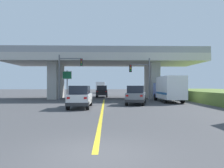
{
  "coord_description": "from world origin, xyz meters",
  "views": [
    {
      "loc": [
        0.34,
        -6.29,
        2.05
      ],
      "look_at": [
        1.04,
        20.52,
        2.22
      ],
      "focal_mm": 34.1,
      "sensor_mm": 36.0,
      "label": 1
    }
  ],
  "objects_px": {
    "traffic_signal_farside": "(67,71)",
    "semi_truck_distant": "(101,87)",
    "box_truck": "(169,89)",
    "sedan_oncoming": "(102,91)",
    "highway_sign": "(67,78)",
    "suv_crossing": "(136,95)",
    "traffic_signal_nearside": "(143,75)",
    "suv_lead": "(80,97)"
  },
  "relations": [
    {
      "from": "suv_lead",
      "to": "box_truck",
      "type": "bearing_deg",
      "value": 32.86
    },
    {
      "from": "semi_truck_distant",
      "to": "sedan_oncoming",
      "type": "bearing_deg",
      "value": -87.74
    },
    {
      "from": "suv_lead",
      "to": "box_truck",
      "type": "xyz_separation_m",
      "value": [
        10.07,
        6.5,
        0.62
      ]
    },
    {
      "from": "box_truck",
      "to": "suv_crossing",
      "type": "bearing_deg",
      "value": -145.19
    },
    {
      "from": "suv_crossing",
      "to": "box_truck",
      "type": "height_order",
      "value": "box_truck"
    },
    {
      "from": "suv_lead",
      "to": "sedan_oncoming",
      "type": "relative_size",
      "value": 1.08
    },
    {
      "from": "semi_truck_distant",
      "to": "highway_sign",
      "type": "bearing_deg",
      "value": -99.5
    },
    {
      "from": "highway_sign",
      "to": "suv_crossing",
      "type": "bearing_deg",
      "value": -44.9
    },
    {
      "from": "traffic_signal_farside",
      "to": "traffic_signal_nearside",
      "type": "bearing_deg",
      "value": -5.55
    },
    {
      "from": "semi_truck_distant",
      "to": "suv_lead",
      "type": "bearing_deg",
      "value": -91.2
    },
    {
      "from": "sedan_oncoming",
      "to": "semi_truck_distant",
      "type": "relative_size",
      "value": 0.68
    },
    {
      "from": "suv_crossing",
      "to": "semi_truck_distant",
      "type": "relative_size",
      "value": 0.75
    },
    {
      "from": "suv_lead",
      "to": "suv_crossing",
      "type": "distance_m",
      "value": 6.53
    },
    {
      "from": "traffic_signal_farside",
      "to": "box_truck",
      "type": "bearing_deg",
      "value": -9.09
    },
    {
      "from": "traffic_signal_nearside",
      "to": "suv_lead",
      "type": "bearing_deg",
      "value": -132.73
    },
    {
      "from": "box_truck",
      "to": "traffic_signal_nearside",
      "type": "bearing_deg",
      "value": 160.02
    },
    {
      "from": "suv_lead",
      "to": "semi_truck_distant",
      "type": "xyz_separation_m",
      "value": [
        0.8,
        38.17,
        0.54
      ]
    },
    {
      "from": "traffic_signal_nearside",
      "to": "sedan_oncoming",
      "type": "bearing_deg",
      "value": 117.44
    },
    {
      "from": "traffic_signal_farside",
      "to": "highway_sign",
      "type": "height_order",
      "value": "traffic_signal_farside"
    },
    {
      "from": "highway_sign",
      "to": "sedan_oncoming",
      "type": "bearing_deg",
      "value": 47.94
    },
    {
      "from": "suv_lead",
      "to": "suv_crossing",
      "type": "relative_size",
      "value": 0.98
    },
    {
      "from": "sedan_oncoming",
      "to": "box_truck",
      "type": "bearing_deg",
      "value": -53.79
    },
    {
      "from": "traffic_signal_nearside",
      "to": "box_truck",
      "type": "bearing_deg",
      "value": -19.98
    },
    {
      "from": "sedan_oncoming",
      "to": "traffic_signal_nearside",
      "type": "bearing_deg",
      "value": -62.56
    },
    {
      "from": "traffic_signal_nearside",
      "to": "highway_sign",
      "type": "bearing_deg",
      "value": 155.37
    },
    {
      "from": "box_truck",
      "to": "sedan_oncoming",
      "type": "xyz_separation_m",
      "value": [
        -8.48,
        11.58,
        -0.63
      ]
    },
    {
      "from": "semi_truck_distant",
      "to": "suv_crossing",
      "type": "bearing_deg",
      "value": -82.17
    },
    {
      "from": "suv_lead",
      "to": "traffic_signal_nearside",
      "type": "height_order",
      "value": "traffic_signal_nearside"
    },
    {
      "from": "traffic_signal_nearside",
      "to": "traffic_signal_farside",
      "type": "height_order",
      "value": "traffic_signal_farside"
    },
    {
      "from": "suv_lead",
      "to": "highway_sign",
      "type": "bearing_deg",
      "value": 105.72
    },
    {
      "from": "traffic_signal_farside",
      "to": "semi_truck_distant",
      "type": "height_order",
      "value": "traffic_signal_farside"
    },
    {
      "from": "traffic_signal_nearside",
      "to": "traffic_signal_farside",
      "type": "relative_size",
      "value": 0.91
    },
    {
      "from": "highway_sign",
      "to": "semi_truck_distant",
      "type": "relative_size",
      "value": 0.66
    },
    {
      "from": "suv_lead",
      "to": "box_truck",
      "type": "relative_size",
      "value": 0.68
    },
    {
      "from": "suv_lead",
      "to": "traffic_signal_nearside",
      "type": "distance_m",
      "value": 10.64
    },
    {
      "from": "traffic_signal_nearside",
      "to": "semi_truck_distant",
      "type": "xyz_separation_m",
      "value": [
        -6.23,
        30.55,
        -1.88
      ]
    },
    {
      "from": "suv_lead",
      "to": "highway_sign",
      "type": "height_order",
      "value": "highway_sign"
    },
    {
      "from": "box_truck",
      "to": "traffic_signal_farside",
      "type": "height_order",
      "value": "traffic_signal_farside"
    },
    {
      "from": "suv_lead",
      "to": "box_truck",
      "type": "height_order",
      "value": "box_truck"
    },
    {
      "from": "box_truck",
      "to": "traffic_signal_nearside",
      "type": "height_order",
      "value": "traffic_signal_nearside"
    },
    {
      "from": "suv_crossing",
      "to": "box_truck",
      "type": "xyz_separation_m",
      "value": [
        4.49,
        3.12,
        0.63
      ]
    },
    {
      "from": "box_truck",
      "to": "highway_sign",
      "type": "distance_m",
      "value": 14.89
    }
  ]
}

